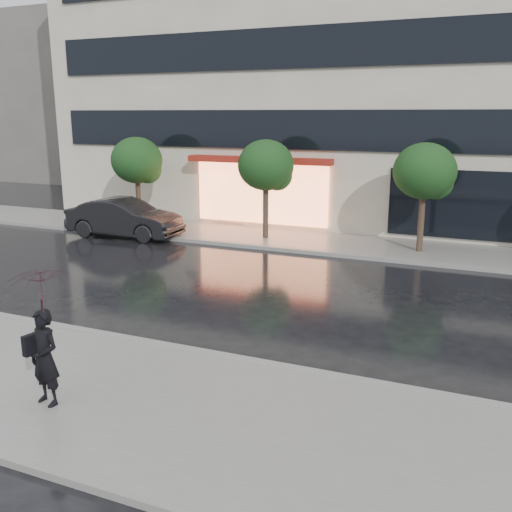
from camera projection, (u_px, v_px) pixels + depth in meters
The scene contains 12 objects.
ground at pixel (221, 340), 12.85m from camera, with size 120.00×120.00×0.00m, color black.
sidewalk_near at pixel (137, 402), 9.94m from camera, with size 60.00×4.50×0.12m, color slate.
sidewalk_far at pixel (340, 244), 21.98m from camera, with size 60.00×3.50×0.12m, color slate.
curb_near at pixel (199, 353), 11.94m from camera, with size 60.00×0.25×0.14m, color gray.
curb_far at pixel (327, 254), 20.42m from camera, with size 60.00×0.25×0.14m, color gray.
office_building at pixel (390, 24), 26.69m from camera, with size 30.00×12.76×18.00m.
bg_building_left at pixel (51, 100), 45.26m from camera, with size 14.00×10.00×12.00m, color #59544F.
tree_far_west at pixel (138, 162), 24.50m from camera, with size 2.20×2.20×3.99m.
tree_mid_west at pixel (268, 167), 22.21m from camera, with size 2.20×2.20×3.99m.
tree_mid_east at pixel (426, 173), 19.92m from camera, with size 2.20×2.20×3.99m.
parked_car at pixel (124, 218), 23.33m from camera, with size 1.67×4.80×1.58m, color black.
pedestrian_with_umbrella at pixel (42, 317), 9.40m from camera, with size 1.12×1.13×2.39m.
Camera 1 is at (5.45, -10.73, 4.96)m, focal length 40.00 mm.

